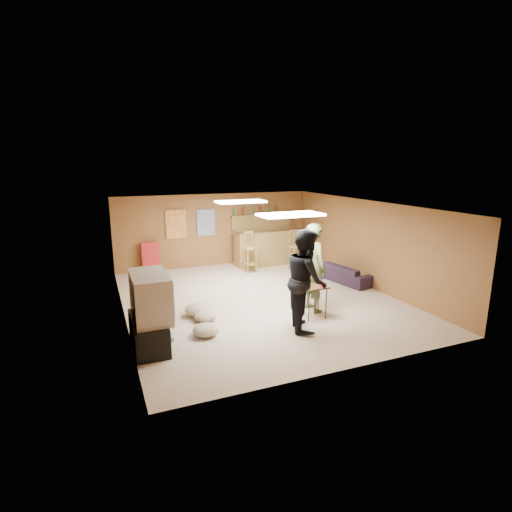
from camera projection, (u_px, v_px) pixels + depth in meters
name	position (u px, v px, depth m)	size (l,w,h in m)	color
ground	(259.00, 299.00, 9.33)	(7.00, 7.00, 0.00)	tan
ceiling	(259.00, 205.00, 8.83)	(6.00, 7.00, 0.02)	silver
wall_back	(215.00, 230.00, 12.23)	(6.00, 0.02, 2.20)	brown
wall_front	(350.00, 302.00, 5.93)	(6.00, 0.02, 2.20)	brown
wall_left	(121.00, 266.00, 7.97)	(0.02, 7.00, 2.20)	brown
wall_right	(367.00, 244.00, 10.19)	(0.02, 7.00, 2.20)	brown
tv_stand	(148.00, 333.00, 6.92)	(0.55, 1.30, 0.50)	black
dvd_box	(162.00, 336.00, 7.02)	(0.35, 0.50, 0.08)	#B2B2B7
tv_body	(150.00, 296.00, 6.80)	(0.60, 1.10, 0.80)	#B2B2B7
tv_screen	(169.00, 294.00, 6.91)	(0.02, 0.95, 0.65)	navy
bar_counter	(267.00, 247.00, 12.42)	(2.00, 0.60, 1.10)	olive
bar_lip	(270.00, 231.00, 12.07)	(2.10, 0.12, 0.05)	#382411
bar_shelf	(261.00, 215.00, 12.60)	(2.00, 0.18, 0.05)	olive
bar_backing	(261.00, 224.00, 12.69)	(2.00, 0.14, 0.60)	olive
poster_left	(176.00, 224.00, 11.69)	(0.60, 0.03, 0.85)	#BF3F26
poster_right	(206.00, 223.00, 12.03)	(0.55, 0.03, 0.80)	#334C99
folding_chair_stack	(151.00, 258.00, 11.46)	(0.50, 0.14, 0.90)	red
ceiling_panel_front	(290.00, 215.00, 7.48)	(1.20, 0.60, 0.04)	white
ceiling_panel_back	(241.00, 202.00, 9.91)	(1.20, 0.60, 0.04)	white
person_olive	(314.00, 268.00, 8.45)	(0.69, 0.46, 1.91)	#49522F
person_black	(306.00, 280.00, 7.53)	(0.94, 0.74, 1.94)	black
sofa	(346.00, 273.00, 10.66)	(1.60, 0.62, 0.47)	black
tray_table	(314.00, 302.00, 8.18)	(0.52, 0.42, 0.68)	#382411
cup_red_near	(309.00, 283.00, 8.12)	(0.08, 0.08, 0.11)	red
cup_red_far	(321.00, 284.00, 8.05)	(0.09, 0.09, 0.12)	red
cup_blue	(320.00, 282.00, 8.23)	(0.07, 0.07, 0.10)	navy
bar_stool_left	(250.00, 250.00, 11.48)	(0.42, 0.42, 1.33)	olive
bar_stool_right	(296.00, 250.00, 11.76)	(0.38, 0.38, 1.19)	olive
cushion_near_tv	(199.00, 309.00, 8.34)	(0.58, 0.58, 0.26)	tan
cushion_mid	(205.00, 316.00, 8.06)	(0.45, 0.45, 0.20)	tan
cushion_far	(206.00, 330.00, 7.37)	(0.49, 0.49, 0.22)	tan
bottle_row	(256.00, 210.00, 12.48)	(1.48, 0.08, 0.26)	#3F7233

